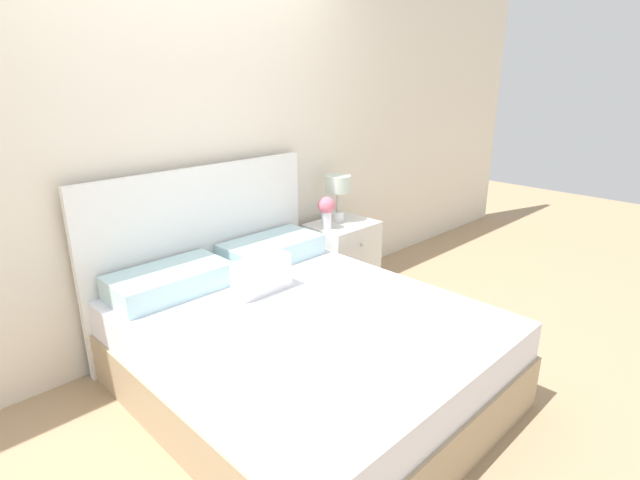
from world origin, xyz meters
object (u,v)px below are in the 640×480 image
Objects in this scene: bed at (293,341)px; table_lamp at (338,189)px; nightstand at (342,258)px; flower_vase at (327,209)px.

bed reaches higher than table_lamp.
bed is 5.33× the size of table_lamp.
table_lamp is (0.01, 0.06, 0.55)m from nightstand.
nightstand is 1.60× the size of table_lamp.
table_lamp is at bearing 20.39° from flower_vase.
flower_vase is at bearing -177.57° from nightstand.
nightstand is 0.48m from flower_vase.
bed is 1.30m from nightstand.
table_lamp reaches higher than flower_vase.
table_lamp is 1.50× the size of flower_vase.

